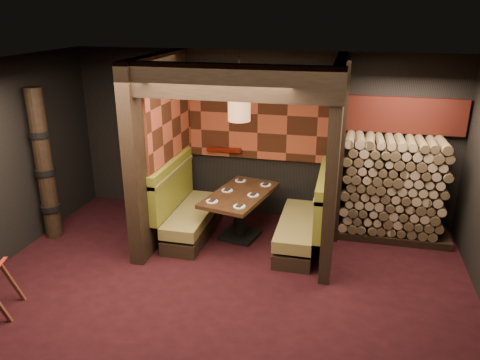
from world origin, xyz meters
The scene contains 19 objects.
floor centered at (0.00, 0.00, -0.01)m, with size 6.50×5.50×0.02m, color black.
ceiling centered at (0.00, 0.00, 2.86)m, with size 6.50×5.50×0.02m, color black.
wall_back centered at (0.00, 2.76, 1.43)m, with size 6.50×0.02×2.85m, color black.
wall_front centered at (0.00, -2.76, 1.43)m, with size 6.50×0.02×2.85m, color black.
partition_left centered at (-1.35, 1.65, 1.43)m, with size 0.20×2.20×2.85m, color black.
partition_right centered at (1.30, 1.70, 1.43)m, with size 0.15×2.10×2.85m, color black.
header_beam centered at (-0.02, 0.70, 2.63)m, with size 2.85×0.18×0.44m, color black.
tapa_back_panel centered at (-0.02, 2.71, 1.82)m, with size 2.40×0.06×1.55m, color #A44429.
tapa_side_panel centered at (-1.23, 1.82, 1.85)m, with size 0.04×1.85×1.45m, color #A44429.
lacquer_shelf centered at (-0.60, 2.65, 1.18)m, with size 0.60×0.12×0.07m, color #4F0E06.
booth_bench_left centered at (-0.96, 1.65, 0.40)m, with size 0.68×1.60×1.14m.
booth_bench_right centered at (0.93, 1.65, 0.40)m, with size 0.68×1.60×1.14m.
dining_table centered at (-0.11, 1.76, 0.53)m, with size 1.07×1.57×0.76m.
place_settings centered at (-0.11, 1.76, 0.77)m, with size 0.83×1.24×0.03m.
pendant_lamp centered at (-0.11, 1.71, 2.15)m, with size 0.33×0.33×0.93m.
totem_column centered at (-3.05, 1.10, 1.19)m, with size 0.31×0.31×2.40m.
firewood_stack centered at (2.29, 2.35, 0.82)m, with size 1.73×0.70×1.64m.
mosaic_header centered at (2.29, 2.68, 1.92)m, with size 1.83×0.10×0.56m, color maroon.
bay_front_post centered at (1.39, 1.96, 1.43)m, with size 0.08×0.08×2.85m, color black.
Camera 1 is at (1.46, -4.84, 3.47)m, focal length 35.00 mm.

